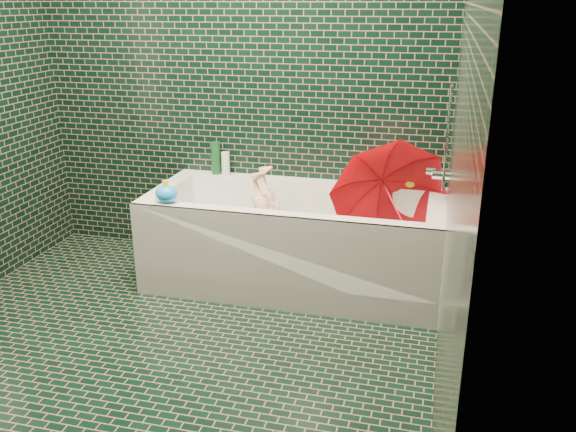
% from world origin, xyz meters
% --- Properties ---
extents(floor, '(2.80, 2.80, 0.00)m').
position_xyz_m(floor, '(0.00, 0.00, 0.00)').
color(floor, black).
rests_on(floor, ground).
extents(wall_back, '(2.80, 0.00, 2.80)m').
position_xyz_m(wall_back, '(0.00, 1.40, 1.25)').
color(wall_back, black).
rests_on(wall_back, floor).
extents(wall_right, '(0.00, 2.80, 2.80)m').
position_xyz_m(wall_right, '(1.30, 0.00, 1.25)').
color(wall_right, black).
rests_on(wall_right, floor).
extents(bathtub, '(1.70, 0.75, 0.55)m').
position_xyz_m(bathtub, '(0.45, 1.01, 0.21)').
color(bathtub, white).
rests_on(bathtub, floor).
extents(bath_mat, '(1.35, 0.47, 0.01)m').
position_xyz_m(bath_mat, '(0.45, 1.02, 0.16)').
color(bath_mat, green).
rests_on(bath_mat, bathtub).
extents(water, '(1.48, 0.53, 0.00)m').
position_xyz_m(water, '(0.45, 1.02, 0.30)').
color(water, silver).
rests_on(water, bathtub).
extents(faucet, '(0.18, 0.19, 0.55)m').
position_xyz_m(faucet, '(1.26, 1.02, 0.77)').
color(faucet, silver).
rests_on(faucet, wall_right).
extents(child, '(0.83, 0.36, 0.34)m').
position_xyz_m(child, '(0.33, 0.98, 0.31)').
color(child, '#EAAE92').
rests_on(child, bathtub).
extents(umbrella, '(0.95, 0.96, 0.89)m').
position_xyz_m(umbrella, '(1.01, 1.04, 0.54)').
color(umbrella, red).
rests_on(umbrella, bathtub).
extents(soap_bottle_a, '(0.14, 0.14, 0.28)m').
position_xyz_m(soap_bottle_a, '(1.19, 1.35, 0.55)').
color(soap_bottle_a, white).
rests_on(soap_bottle_a, bathtub).
extents(soap_bottle_b, '(0.09, 0.09, 0.19)m').
position_xyz_m(soap_bottle_b, '(1.20, 1.36, 0.55)').
color(soap_bottle_b, '#491F76').
rests_on(soap_bottle_b, bathtub).
extents(soap_bottle_c, '(0.14, 0.14, 0.15)m').
position_xyz_m(soap_bottle_c, '(1.08, 1.33, 0.55)').
color(soap_bottle_c, '#144623').
rests_on(soap_bottle_c, bathtub).
extents(bottle_right_tall, '(0.06, 0.06, 0.24)m').
position_xyz_m(bottle_right_tall, '(1.10, 1.34, 0.67)').
color(bottle_right_tall, '#144623').
rests_on(bottle_right_tall, bathtub).
extents(bottle_right_pump, '(0.05, 0.05, 0.18)m').
position_xyz_m(bottle_right_pump, '(1.17, 1.33, 0.64)').
color(bottle_right_pump, silver).
rests_on(bottle_right_pump, bathtub).
extents(bottle_left_tall, '(0.07, 0.07, 0.21)m').
position_xyz_m(bottle_left_tall, '(-0.15, 1.35, 0.65)').
color(bottle_left_tall, '#144623').
rests_on(bottle_left_tall, bathtub).
extents(bottle_left_short, '(0.06, 0.06, 0.15)m').
position_xyz_m(bottle_left_short, '(-0.08, 1.33, 0.63)').
color(bottle_left_short, white).
rests_on(bottle_left_short, bathtub).
extents(rubber_duck, '(0.11, 0.09, 0.09)m').
position_xyz_m(rubber_duck, '(1.09, 1.33, 0.59)').
color(rubber_duck, yellow).
rests_on(rubber_duck, bathtub).
extents(bath_toy, '(0.16, 0.15, 0.12)m').
position_xyz_m(bath_toy, '(-0.21, 0.72, 0.60)').
color(bath_toy, '#1A87EB').
rests_on(bath_toy, bathtub).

